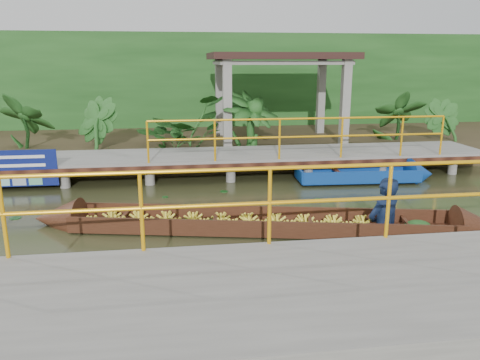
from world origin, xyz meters
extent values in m
plane|color=#303319|center=(0.00, 0.00, 0.00)|extent=(80.00, 80.00, 0.00)
cube|color=#36291B|center=(0.00, 7.50, 0.23)|extent=(30.00, 8.00, 0.45)
cube|color=slate|center=(0.00, 3.50, 0.50)|extent=(16.00, 2.00, 0.15)
cube|color=black|center=(0.00, 2.50, 0.42)|extent=(16.00, 0.12, 0.18)
cylinder|color=#EA9F0C|center=(2.75, 2.55, 1.57)|extent=(7.50, 0.05, 0.05)
cylinder|color=#EA9F0C|center=(2.75, 2.55, 1.12)|extent=(7.50, 0.05, 0.05)
cylinder|color=#EA9F0C|center=(2.75, 2.55, 1.07)|extent=(0.05, 0.05, 1.00)
cylinder|color=slate|center=(-4.00, 2.70, 0.22)|extent=(0.24, 0.24, 0.55)
cylinder|color=slate|center=(-4.00, 4.30, 0.22)|extent=(0.24, 0.24, 0.55)
cylinder|color=slate|center=(-2.00, 2.70, 0.22)|extent=(0.24, 0.24, 0.55)
cylinder|color=slate|center=(-2.00, 4.30, 0.22)|extent=(0.24, 0.24, 0.55)
cylinder|color=slate|center=(0.00, 2.70, 0.22)|extent=(0.24, 0.24, 0.55)
cylinder|color=slate|center=(0.00, 4.30, 0.22)|extent=(0.24, 0.24, 0.55)
cylinder|color=slate|center=(2.00, 2.70, 0.22)|extent=(0.24, 0.24, 0.55)
cylinder|color=slate|center=(2.00, 4.30, 0.22)|extent=(0.24, 0.24, 0.55)
cylinder|color=slate|center=(4.00, 2.70, 0.22)|extent=(0.24, 0.24, 0.55)
cylinder|color=slate|center=(4.00, 4.30, 0.22)|extent=(0.24, 0.24, 0.55)
cylinder|color=slate|center=(6.00, 2.70, 0.22)|extent=(0.24, 0.24, 0.55)
cylinder|color=slate|center=(6.00, 4.30, 0.22)|extent=(0.24, 0.24, 0.55)
cylinder|color=slate|center=(0.00, 2.70, 0.22)|extent=(0.24, 0.24, 0.55)
cube|color=slate|center=(1.00, -4.20, 0.30)|extent=(18.00, 2.40, 0.70)
cylinder|color=#EA9F0C|center=(1.00, -3.05, 1.65)|extent=(10.00, 0.05, 0.05)
cylinder|color=#EA9F0C|center=(1.00, -3.05, 1.20)|extent=(10.00, 0.05, 0.05)
cylinder|color=#EA9F0C|center=(1.00, -3.05, 1.15)|extent=(0.05, 0.05, 1.00)
cube|color=slate|center=(1.20, 5.10, 1.60)|extent=(0.25, 0.25, 2.80)
cube|color=slate|center=(4.80, 5.10, 1.60)|extent=(0.25, 0.25, 2.80)
cube|color=slate|center=(1.20, 7.50, 1.60)|extent=(0.25, 0.25, 2.80)
cube|color=slate|center=(4.80, 7.50, 1.60)|extent=(0.25, 0.25, 2.80)
cube|color=slate|center=(3.00, 6.30, 2.90)|extent=(4.00, 2.60, 0.12)
cube|color=black|center=(3.00, 6.30, 3.10)|extent=(4.40, 3.00, 0.20)
cube|color=#184315|center=(0.00, 10.00, 2.00)|extent=(30.00, 0.80, 4.00)
cube|color=#32190D|center=(1.14, -0.83, 0.05)|extent=(6.83, 2.25, 0.05)
cube|color=#32190D|center=(1.23, -0.42, 0.17)|extent=(6.67, 1.46, 0.29)
cube|color=#32190D|center=(1.05, -1.25, 0.17)|extent=(6.67, 1.46, 0.29)
cone|color=#32190D|center=(-2.57, -0.05, 0.12)|extent=(1.00, 0.98, 0.82)
cone|color=#32190D|center=(4.84, -1.62, 0.12)|extent=(1.00, 0.98, 0.82)
ellipsoid|color=#184315|center=(3.80, -1.40, 0.14)|extent=(0.54, 0.47, 0.22)
imported|color=#0D1832|center=(3.22, -1.28, 1.01)|extent=(0.80, 0.66, 1.87)
cube|color=navy|center=(4.14, 2.25, 0.10)|extent=(3.00, 1.04, 0.10)
cube|color=navy|center=(4.16, 2.70, 0.22)|extent=(2.95, 0.21, 0.30)
cube|color=navy|center=(4.12, 1.81, 0.22)|extent=(2.95, 0.21, 0.30)
cube|color=navy|center=(2.67, 2.33, 0.22)|extent=(0.10, 0.89, 0.30)
cone|color=navy|center=(5.81, 2.17, 0.16)|extent=(0.63, 0.86, 0.83)
cube|color=black|center=(3.65, 2.28, 0.26)|extent=(0.14, 0.89, 0.05)
imported|color=#184315|center=(-4.65, 5.30, 1.22)|extent=(1.24, 1.24, 1.54)
imported|color=#184315|center=(-2.65, 5.30, 1.22)|extent=(1.24, 1.24, 1.54)
imported|color=#184315|center=(-0.15, 5.30, 1.22)|extent=(1.24, 1.24, 1.54)
imported|color=#184315|center=(1.85, 5.30, 1.22)|extent=(1.24, 1.24, 1.54)
imported|color=#184315|center=(6.85, 5.30, 1.22)|extent=(1.24, 1.24, 1.54)
imported|color=#184315|center=(8.35, 5.30, 1.22)|extent=(1.24, 1.24, 1.54)
camera|label=1|loc=(-0.37, -8.61, 2.95)|focal=35.00mm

